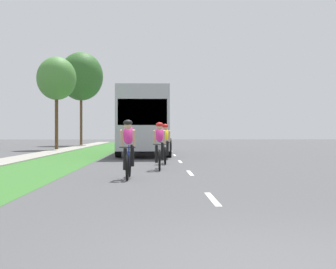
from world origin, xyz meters
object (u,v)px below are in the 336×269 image
Objects in this scene: pickup_blue at (147,136)px; street_tree_near at (57,79)px; sedan_white at (145,138)px; cyclist_trailing at (159,145)px; cyclist_distant at (165,143)px; cyclist_lead at (128,148)px; bus_silver at (145,120)px; suv_red at (153,135)px; street_tree_far at (81,77)px.

street_tree_near is (-6.22, -18.76, 4.28)m from pickup_blue.
sedan_white is 0.84× the size of pickup_blue.
cyclist_distant is (0.25, 2.95, 0.00)m from cyclist_trailing.
cyclist_lead is 0.15× the size of bus_silver.
street_tree_near is at bearing -103.48° from suv_red.
cyclist_lead is 6.07m from cyclist_distant.
street_tree_far is (-6.14, 1.53, 5.81)m from sedan_white.
cyclist_lead is 0.37× the size of suv_red.
cyclist_lead is 0.40× the size of sedan_white.
street_tree_near is (-6.36, 21.19, 4.29)m from cyclist_lead.
cyclist_distant is at bearing -83.49° from bus_silver.
sedan_white is (-0.19, 30.67, -0.04)m from cyclist_lead.
cyclist_lead and cyclist_trailing have the same top height.
street_tree_near reaches higher than cyclist_trailing.
bus_silver is at bearing -89.37° from pickup_blue.
sedan_white is (-1.05, 27.66, -0.04)m from cyclist_trailing.
street_tree_near is 0.75× the size of street_tree_far.
cyclist_distant is at bearing -63.86° from street_tree_near.
bus_silver is 16.23m from sedan_white.
cyclist_trailing is at bearing -87.82° from sedan_white.
street_tree_far is at bearing 166.00° from sedan_white.
cyclist_lead reaches higher than sedan_white.
cyclist_distant is at bearing -74.16° from street_tree_far.
cyclist_trailing is 0.19× the size of street_tree_far.
street_tree_far is (-6.47, 17.71, 4.60)m from bus_silver.
suv_red is at bearing 90.50° from cyclist_trailing.
suv_red reaches higher than cyclist_trailing.
pickup_blue is at bearing 90.63° from bus_silver.
cyclist_lead is 0.34× the size of pickup_blue.
street_tree_near is at bearing 116.14° from cyclist_distant.
suv_red is 29.51m from street_tree_near.
street_tree_near reaches higher than sedan_white.
street_tree_near is at bearing 134.14° from bus_silver.
street_tree_far is at bearing 89.86° from street_tree_near.
street_tree_far is at bearing 103.84° from cyclist_trailing.
sedan_white is (-1.30, 24.70, -0.04)m from cyclist_distant.
cyclist_distant is 17.49m from street_tree_near.
cyclist_lead is 39.95m from pickup_blue.
cyclist_lead is at bearing -106.01° from cyclist_trailing.
sedan_white is 0.64× the size of street_tree_near.
street_tree_far reaches higher than suv_red.
suv_red is (0.31, 35.11, -1.03)m from bus_silver.
cyclist_trailing is at bearing -88.44° from pickup_blue.
cyclist_distant is 0.15× the size of bus_silver.
suv_red reaches higher than pickup_blue.
cyclist_distant is 0.34× the size of pickup_blue.
suv_red reaches higher than cyclist_lead.
bus_silver reaches higher than pickup_blue.
cyclist_trailing is 36.96m from pickup_blue.
cyclist_trailing is at bearing -89.50° from suv_red.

